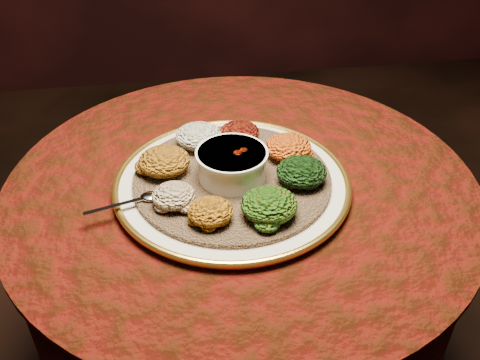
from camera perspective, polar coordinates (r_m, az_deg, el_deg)
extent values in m
cylinder|color=black|center=(1.36, 0.11, -13.39)|extent=(0.12, 0.12, 0.68)
cylinder|color=black|center=(1.11, 0.14, -1.38)|extent=(0.80, 0.80, 0.04)
cylinder|color=#3F0A05|center=(1.21, 0.13, -6.82)|extent=(0.93, 0.93, 0.34)
cylinder|color=#3F0A05|center=(1.09, 0.14, -0.27)|extent=(0.96, 0.96, 0.01)
cylinder|color=beige|center=(1.06, -0.85, -0.47)|extent=(0.48, 0.48, 0.02)
torus|color=gold|center=(1.06, -0.85, -0.17)|extent=(0.47, 0.47, 0.01)
cylinder|color=#8A6545|center=(1.05, -0.85, 0.14)|extent=(0.44, 0.44, 0.01)
cylinder|color=white|center=(1.03, -0.87, 1.66)|extent=(0.13, 0.13, 0.06)
cylinder|color=white|center=(1.02, -0.88, 2.86)|extent=(0.14, 0.14, 0.01)
cylinder|color=#641405|center=(1.02, -0.88, 2.46)|extent=(0.11, 0.11, 0.01)
ellipsoid|color=silver|center=(1.01, -9.48, -1.70)|extent=(0.04, 0.03, 0.01)
cube|color=silver|center=(1.00, -13.31, -2.74)|extent=(0.11, 0.04, 0.00)
ellipsoid|color=white|center=(1.14, -4.47, 4.71)|extent=(0.10, 0.09, 0.05)
ellipsoid|color=black|center=(1.15, -0.04, 5.13)|extent=(0.09, 0.08, 0.04)
ellipsoid|color=#BA6B0F|center=(1.10, 5.17, 3.50)|extent=(0.10, 0.09, 0.05)
ellipsoid|color=black|center=(1.03, 6.59, 0.89)|extent=(0.10, 0.09, 0.05)
ellipsoid|color=#AB450B|center=(0.95, 3.13, -2.65)|extent=(0.10, 0.10, 0.05)
ellipsoid|color=#AD5F0F|center=(0.94, -3.16, -3.39)|extent=(0.08, 0.08, 0.04)
ellipsoid|color=maroon|center=(0.98, -7.08, -1.67)|extent=(0.08, 0.08, 0.04)
ellipsoid|color=#925C11|center=(1.06, -8.08, 2.01)|extent=(0.10, 0.10, 0.05)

